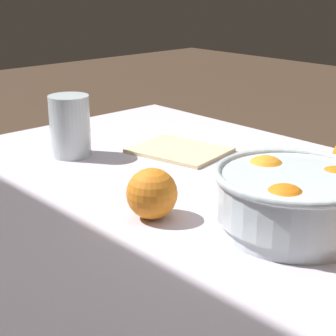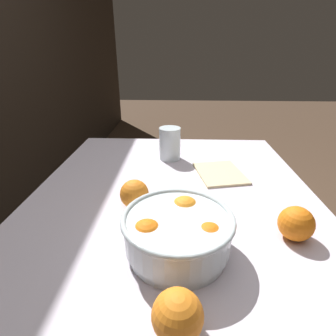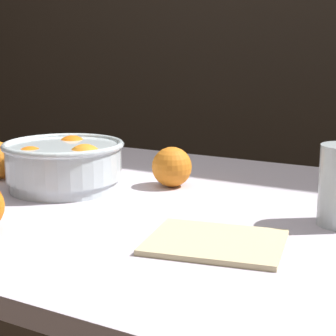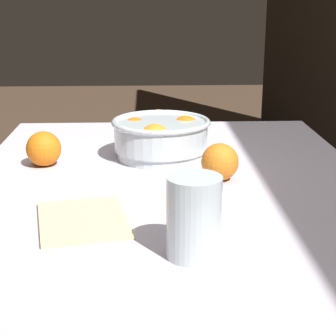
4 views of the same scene
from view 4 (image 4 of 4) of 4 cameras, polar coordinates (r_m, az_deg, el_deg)
dining_table at (r=1.19m, az=0.28°, el=-5.93°), size 1.15×0.85×0.78m
fruit_bowl at (r=1.33m, az=-0.74°, el=3.22°), size 0.23×0.23×0.10m
juice_glass at (r=0.83m, az=2.64°, el=-5.50°), size 0.08×0.08×0.13m
orange_loose_near_bowl at (r=1.18m, az=5.29°, el=0.62°), size 0.08×0.08×0.08m
orange_loose_front at (r=1.51m, az=-0.96°, el=4.48°), size 0.08×0.08×0.08m
orange_loose_aside at (r=1.30m, az=-12.52°, el=1.92°), size 0.08×0.08×0.08m
napkin at (r=0.98m, az=-8.63°, el=-5.22°), size 0.21×0.18×0.01m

